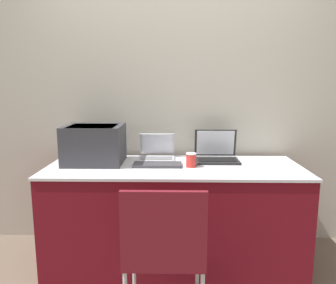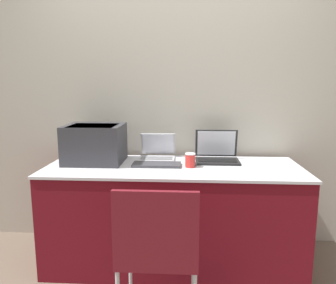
# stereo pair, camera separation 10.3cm
# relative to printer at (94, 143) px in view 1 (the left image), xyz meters

# --- Properties ---
(wall_back) EXTENTS (8.00, 0.05, 2.60)m
(wall_back) POSITION_rel_printer_xyz_m (0.63, 0.37, 0.34)
(wall_back) COLOR #B7B2A3
(wall_back) RESTS_ON ground_plane
(table) EXTENTS (1.96, 0.73, 0.80)m
(table) POSITION_rel_printer_xyz_m (0.63, -0.09, -0.56)
(table) COLOR maroon
(table) RESTS_ON ground_plane
(printer) EXTENTS (0.45, 0.39, 0.30)m
(printer) POSITION_rel_printer_xyz_m (0.00, 0.00, 0.00)
(printer) COLOR #333338
(printer) RESTS_ON table
(laptop_left) EXTENTS (0.30, 0.29, 0.21)m
(laptop_left) POSITION_rel_printer_xyz_m (0.49, 0.15, -0.12)
(laptop_left) COLOR #B7B7BC
(laptop_left) RESTS_ON table
(laptop_right) EXTENTS (0.35, 0.28, 0.25)m
(laptop_right) POSITION_rel_printer_xyz_m (0.98, 0.10, -0.11)
(laptop_right) COLOR black
(laptop_right) RESTS_ON table
(external_keyboard) EXTENTS (0.37, 0.16, 0.02)m
(external_keyboard) POSITION_rel_printer_xyz_m (0.50, -0.09, -0.15)
(external_keyboard) COLOR #3D3D42
(external_keyboard) RESTS_ON table
(coffee_cup) EXTENTS (0.08, 0.08, 0.11)m
(coffee_cup) POSITION_rel_printer_xyz_m (0.76, -0.12, -0.11)
(coffee_cup) COLOR red
(coffee_cup) RESTS_ON table
(mouse) EXTENTS (0.07, 0.04, 0.04)m
(mouse) POSITION_rel_printer_xyz_m (0.78, -0.08, -0.14)
(mouse) COLOR #4C4C51
(mouse) RESTS_ON table
(chair) EXTENTS (0.45, 0.41, 0.89)m
(chair) POSITION_rel_printer_xyz_m (0.58, -0.85, -0.43)
(chair) COLOR maroon
(chair) RESTS_ON ground_plane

